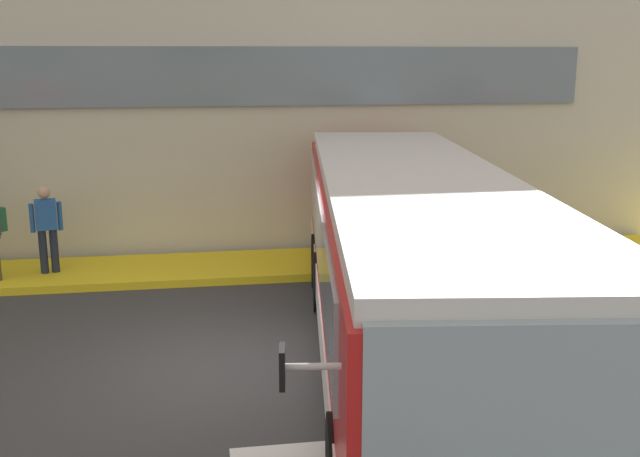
{
  "coord_description": "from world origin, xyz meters",
  "views": [
    {
      "loc": [
        -0.39,
        -9.73,
        4.22
      ],
      "look_at": [
        1.46,
        1.84,
        1.5
      ],
      "focal_mm": 41.92,
      "sensor_mm": 36.0,
      "label": 1
    }
  ],
  "objects": [
    {
      "name": "terminal_building",
      "position": [
        -0.68,
        11.59,
        4.31
      ],
      "size": [
        21.44,
        13.8,
        8.64
      ],
      "color": "beige",
      "rests_on": "ground"
    },
    {
      "name": "boarding_curb",
      "position": [
        0.0,
        4.8,
        0.07
      ],
      "size": [
        23.64,
        2.0,
        0.15
      ],
      "primitive_type": "cube",
      "color": "yellow",
      "rests_on": "ground"
    },
    {
      "name": "bus_main_foreground",
      "position": [
        2.43,
        -0.19,
        1.33
      ],
      "size": [
        4.35,
        11.54,
        2.7
      ],
      "color": "red",
      "rests_on": "ground"
    },
    {
      "name": "ground_plane",
      "position": [
        0.0,
        0.0,
        -0.01
      ],
      "size": [
        80.0,
        90.0,
        0.02
      ],
      "primitive_type": "cube",
      "color": "#353538",
      "rests_on": "ground"
    },
    {
      "name": "passenger_by_doorway",
      "position": [
        -3.33,
        4.71,
        1.08
      ],
      "size": [
        0.57,
        0.31,
        1.68
      ],
      "color": "#1E2338",
      "rests_on": "boarding_curb"
    }
  ]
}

